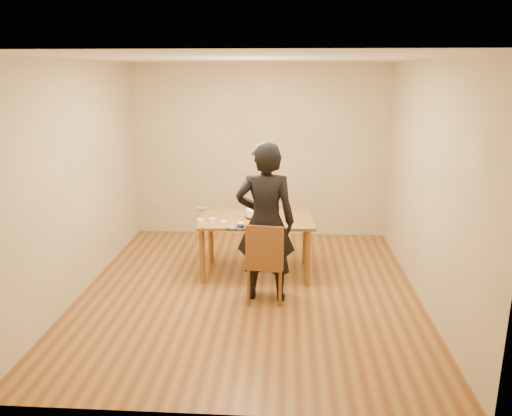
# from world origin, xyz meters

# --- Properties ---
(room_shell) EXTENTS (4.00, 4.50, 2.70)m
(room_shell) POSITION_xyz_m (0.00, 0.34, 1.35)
(room_shell) COLOR brown
(room_shell) RESTS_ON ground
(dining_table) EXTENTS (1.48, 0.92, 0.04)m
(dining_table) POSITION_xyz_m (0.05, 0.57, 0.73)
(dining_table) COLOR brown
(dining_table) RESTS_ON floor
(dining_chair) EXTENTS (0.46, 0.46, 0.04)m
(dining_chair) POSITION_xyz_m (0.20, -0.20, 0.45)
(dining_chair) COLOR brown
(dining_chair) RESTS_ON floor
(cake_plate) EXTENTS (0.26, 0.26, 0.02)m
(cake_plate) POSITION_xyz_m (0.03, 0.61, 0.76)
(cake_plate) COLOR red
(cake_plate) RESTS_ON dining_table
(cake) EXTENTS (0.24, 0.24, 0.08)m
(cake) POSITION_xyz_m (0.03, 0.61, 0.81)
(cake) COLOR white
(cake) RESTS_ON cake_plate
(frosting_dome) EXTENTS (0.24, 0.24, 0.03)m
(frosting_dome) POSITION_xyz_m (0.03, 0.61, 0.86)
(frosting_dome) COLOR white
(frosting_dome) RESTS_ON cake
(frosting_tub) EXTENTS (0.09, 0.09, 0.08)m
(frosting_tub) POSITION_xyz_m (-0.11, 0.13, 0.79)
(frosting_tub) COLOR white
(frosting_tub) RESTS_ON dining_table
(frosting_lid) EXTENTS (0.10, 0.10, 0.01)m
(frosting_lid) POSITION_xyz_m (-0.21, 0.13, 0.75)
(frosting_lid) COLOR #1A46A9
(frosting_lid) RESTS_ON dining_table
(frosting_dollop) EXTENTS (0.04, 0.04, 0.02)m
(frosting_dollop) POSITION_xyz_m (-0.21, 0.13, 0.77)
(frosting_dollop) COLOR white
(frosting_dollop) RESTS_ON frosting_lid
(ramekin_green) EXTENTS (0.08, 0.08, 0.04)m
(ramekin_green) POSITION_xyz_m (-0.34, 0.32, 0.77)
(ramekin_green) COLOR white
(ramekin_green) RESTS_ON dining_table
(ramekin_yellow) EXTENTS (0.08, 0.08, 0.04)m
(ramekin_yellow) POSITION_xyz_m (-0.64, 0.37, 0.77)
(ramekin_yellow) COLOR white
(ramekin_yellow) RESTS_ON dining_table
(ramekin_multi) EXTENTS (0.09, 0.09, 0.04)m
(ramekin_multi) POSITION_xyz_m (-0.50, 0.40, 0.77)
(ramekin_multi) COLOR white
(ramekin_multi) RESTS_ON dining_table
(candy_box_pink) EXTENTS (0.12, 0.06, 0.02)m
(candy_box_pink) POSITION_xyz_m (-0.72, 0.90, 0.76)
(candy_box_pink) COLOR #E7369A
(candy_box_pink) RESTS_ON dining_table
(candy_box_green) EXTENTS (0.15, 0.10, 0.02)m
(candy_box_green) POSITION_xyz_m (-0.73, 0.91, 0.78)
(candy_box_green) COLOR #2E981C
(candy_box_green) RESTS_ON candy_box_pink
(spatula) EXTENTS (0.15, 0.09, 0.01)m
(spatula) POSITION_xyz_m (-0.22, 0.14, 0.75)
(spatula) COLOR black
(spatula) RESTS_ON dining_table
(person) EXTENTS (0.68, 0.45, 1.84)m
(person) POSITION_xyz_m (0.20, -0.16, 0.92)
(person) COLOR black
(person) RESTS_ON floor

